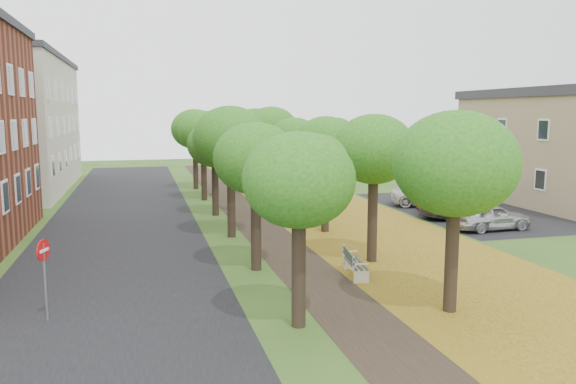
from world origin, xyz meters
TOP-DOWN VIEW (x-y plane):
  - ground at (0.00, 0.00)m, footprint 120.00×120.00m
  - street_asphalt at (-7.50, 15.00)m, footprint 8.00×70.00m
  - footpath at (0.00, 15.00)m, footprint 3.20×70.00m
  - leaf_verge at (5.00, 15.00)m, footprint 7.50×70.00m
  - parking_lot at (13.50, 16.00)m, footprint 9.00×16.00m
  - tree_row_west at (-2.20, 15.00)m, footprint 3.44×33.44m
  - tree_row_east at (2.60, 15.00)m, footprint 3.44×33.44m
  - bench at (1.13, 4.22)m, footprint 0.91×2.08m
  - street_sign at (-9.17, 2.24)m, footprint 0.28×0.60m
  - car_silver at (11.00, 10.18)m, footprint 4.20×1.86m
  - car_red at (11.75, 15.30)m, footprint 4.75×3.14m
  - car_grey at (11.39, 13.60)m, footprint 5.07×2.36m
  - car_white at (11.75, 17.84)m, footprint 5.43×3.69m

SIDE VIEW (x-z plane):
  - ground at x=0.00m, z-range 0.00..0.00m
  - street_asphalt at x=-7.50m, z-range 0.00..0.01m
  - parking_lot at x=13.50m, z-range 0.00..0.01m
  - footpath at x=0.00m, z-range 0.00..0.01m
  - leaf_verge at x=5.00m, z-range 0.00..0.01m
  - bench at x=1.13m, z-range 0.02..0.97m
  - car_white at x=11.75m, z-range 0.00..1.38m
  - car_silver at x=11.00m, z-range 0.00..1.40m
  - car_grey at x=11.39m, z-range 0.00..1.43m
  - car_red at x=11.75m, z-range 0.00..1.48m
  - street_sign at x=-9.17m, z-range 0.57..3.00m
  - tree_row_west at x=-2.20m, z-range 1.47..7.42m
  - tree_row_east at x=2.60m, z-range 1.47..7.42m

